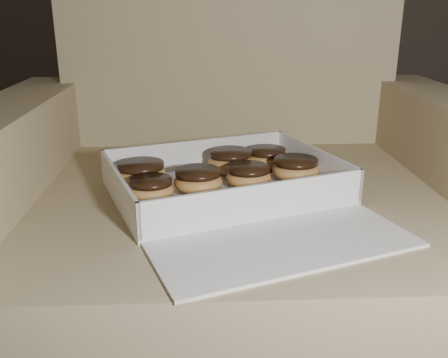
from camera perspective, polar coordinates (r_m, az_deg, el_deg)
armchair at (r=1.03m, az=1.36°, el=-6.69°), size 0.97×0.82×1.01m
bakery_box at (r=0.85m, az=1.23°, el=-1.74°), size 0.50×0.55×0.06m
donut_a at (r=0.89m, az=2.82°, el=0.34°), size 0.08×0.08×0.04m
donut_b at (r=0.91m, az=-9.43°, el=0.62°), size 0.09×0.09×0.04m
donut_c at (r=0.84m, az=-8.33°, el=-1.11°), size 0.08×0.08×0.04m
donut_d at (r=0.87m, az=-2.98°, el=-0.16°), size 0.09×0.09×0.04m
donut_e at (r=1.00m, az=4.89°, el=2.46°), size 0.08×0.08×0.04m
donut_f at (r=0.93m, az=8.17°, el=1.13°), size 0.09×0.09×0.04m
donut_g at (r=0.97m, az=0.73°, el=2.08°), size 0.09×0.09×0.04m
crumb_a at (r=0.84m, az=-2.04°, el=-2.27°), size 0.01×0.01×0.00m
crumb_b at (r=0.86m, az=10.60°, el=-2.13°), size 0.01×0.01×0.00m
crumb_c at (r=0.83m, az=9.24°, el=-2.82°), size 0.01×0.01×0.00m
crumb_d at (r=0.77m, az=-7.70°, el=-4.52°), size 0.01×0.01×0.00m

